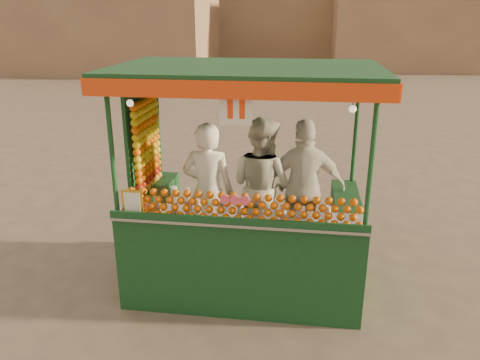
# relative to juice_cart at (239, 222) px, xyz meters

# --- Properties ---
(ground) EXTENTS (90.00, 90.00, 0.00)m
(ground) POSITION_rel_juice_cart_xyz_m (-0.40, 0.04, -0.80)
(ground) COLOR brown
(ground) RESTS_ON ground
(building_left) EXTENTS (10.00, 6.00, 6.00)m
(building_left) POSITION_rel_juice_cart_xyz_m (-9.40, 20.04, 2.20)
(building_left) COLOR #9C7A59
(building_left) RESTS_ON ground
(building_right) EXTENTS (9.00, 6.00, 5.00)m
(building_right) POSITION_rel_juice_cart_xyz_m (6.60, 24.04, 1.70)
(building_right) COLOR #9C7A59
(building_right) RESTS_ON ground
(building_center) EXTENTS (14.00, 7.00, 7.00)m
(building_center) POSITION_rel_juice_cart_xyz_m (-2.40, 30.04, 2.70)
(building_center) COLOR #9C7A59
(building_center) RESTS_ON ground
(juice_cart) EXTENTS (2.70, 1.75, 2.46)m
(juice_cart) POSITION_rel_juice_cart_xyz_m (0.00, 0.00, 0.00)
(juice_cart) COLOR #0F3A19
(juice_cart) RESTS_ON ground
(vendor_left) EXTENTS (0.59, 0.40, 1.58)m
(vendor_left) POSITION_rel_juice_cart_xyz_m (-0.36, 0.15, 0.27)
(vendor_left) COLOR white
(vendor_left) RESTS_ON ground
(vendor_middle) EXTENTS (0.98, 0.94, 1.60)m
(vendor_middle) POSITION_rel_juice_cart_xyz_m (0.21, 0.39, 0.28)
(vendor_middle) COLOR beige
(vendor_middle) RESTS_ON ground
(vendor_right) EXTENTS (0.98, 0.54, 1.59)m
(vendor_right) POSITION_rel_juice_cart_xyz_m (0.69, 0.40, 0.28)
(vendor_right) COLOR silver
(vendor_right) RESTS_ON ground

